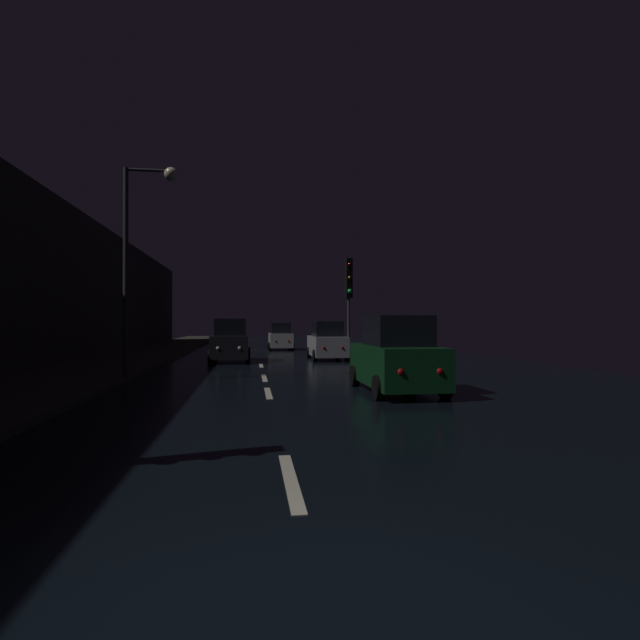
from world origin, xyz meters
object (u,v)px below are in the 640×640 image
(streetlamp_overhead, at_px, (141,238))
(car_parked_right_near, at_px, (396,357))
(traffic_light_far_right, at_px, (349,287))
(car_parked_right_far, at_px, (327,342))
(car_approaching_headlights, at_px, (231,342))
(car_distant_taillights, at_px, (280,337))

(streetlamp_overhead, distance_m, car_parked_right_near, 8.98)
(traffic_light_far_right, height_order, streetlamp_overhead, streetlamp_overhead)
(traffic_light_far_right, bearing_deg, car_parked_right_far, -162.02)
(traffic_light_far_right, xyz_separation_m, car_approaching_headlights, (-5.64, 1.02, -2.67))
(car_approaching_headlights, relative_size, car_distant_taillights, 1.11)
(car_parked_right_near, bearing_deg, car_approaching_headlights, 22.47)
(car_distant_taillights, relative_size, car_parked_right_near, 0.91)
(car_approaching_headlights, relative_size, car_parked_right_far, 1.07)
(car_approaching_headlights, bearing_deg, car_parked_right_near, 22.47)
(car_distant_taillights, distance_m, car_parked_right_near, 22.28)
(car_parked_right_far, relative_size, car_parked_right_near, 0.95)
(car_distant_taillights, bearing_deg, car_parked_right_far, -169.80)
(car_distant_taillights, relative_size, car_parked_right_far, 0.96)
(car_approaching_headlights, height_order, car_parked_right_far, car_approaching_headlights)
(traffic_light_far_right, relative_size, car_approaching_headlights, 1.21)
(car_parked_right_near, bearing_deg, traffic_light_far_right, -4.31)
(traffic_light_far_right, distance_m, car_distant_taillights, 12.15)
(car_parked_right_near, bearing_deg, car_parked_right_far, 0.00)
(streetlamp_overhead, relative_size, car_distant_taillights, 1.85)
(streetlamp_overhead, xyz_separation_m, car_distant_taillights, (5.56, 18.58, -3.74))
(streetlamp_overhead, height_order, car_parked_right_far, streetlamp_overhead)
(car_approaching_headlights, bearing_deg, traffic_light_far_right, 79.74)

